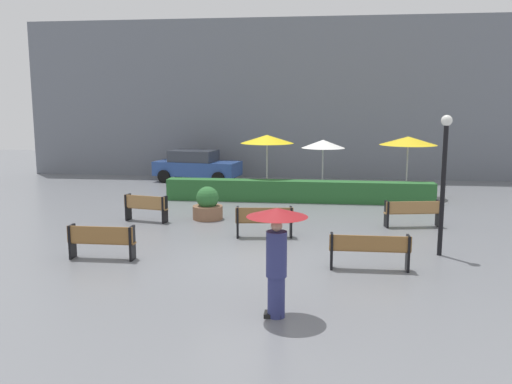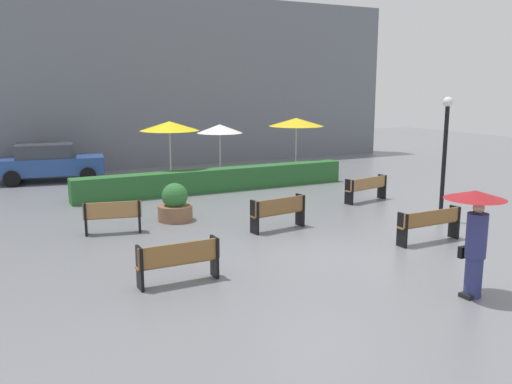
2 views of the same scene
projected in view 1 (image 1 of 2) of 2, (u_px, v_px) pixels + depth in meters
name	position (u px, v px, depth m)	size (l,w,h in m)	color
ground_plane	(243.00, 260.00, 13.49)	(60.00, 60.00, 0.00)	slate
bench_near_right	(370.00, 249.00, 12.64)	(1.89, 0.35, 0.85)	olive
bench_far_right	(413.00, 211.00, 17.07)	(1.82, 0.67, 0.84)	#9E7242
bench_far_left	(146.00, 206.00, 17.88)	(1.53, 0.63, 0.88)	#9E7242
bench_mid_center	(264.00, 220.00, 15.73)	(1.70, 0.56, 0.91)	brown
bench_near_left	(101.00, 240.00, 13.52)	(1.69, 0.36, 0.86)	olive
pedestrian_with_umbrella	(277.00, 243.00, 9.76)	(1.12, 1.12, 2.02)	navy
planter_pot	(208.00, 205.00, 18.28)	(1.01, 1.01, 1.12)	brown
lamp_post	(444.00, 170.00, 13.62)	(0.28, 0.28, 3.60)	black
patio_umbrella_yellow	(267.00, 139.00, 22.61)	(2.23, 2.23, 2.59)	silver
patio_umbrella_white	(323.00, 144.00, 23.00)	(1.86, 1.86, 2.36)	silver
patio_umbrella_yellow_far	(408.00, 141.00, 22.33)	(2.35, 2.35, 2.54)	silver
hedge_strip	(298.00, 191.00, 21.54)	(10.62, 0.70, 0.85)	#28602D
building_facade	(287.00, 99.00, 28.50)	(28.00, 1.20, 8.22)	slate
parked_car	(197.00, 165.00, 27.10)	(4.42, 2.49, 1.57)	#28478C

